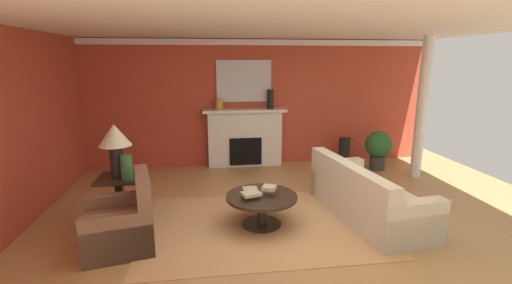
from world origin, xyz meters
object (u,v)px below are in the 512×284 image
Objects in this scene: vase_mantel_left at (219,105)px; vase_tall_corner at (344,152)px; mantel_mirror at (244,81)px; sofa at (365,198)px; vase_mantel_right at (270,99)px; potted_plant at (378,147)px; side_table at (120,197)px; table_lamp at (115,140)px; fireplace at (245,139)px; coffee_table at (262,203)px; armchair_near_window at (122,225)px; vase_on_side_table at (127,167)px.

vase_tall_corner is (2.72, -0.25, -1.06)m from vase_mantel_left.
mantel_mirror reaches higher than sofa.
vase_mantel_right reaches higher than potted_plant.
table_lamp is (0.00, 0.00, 0.82)m from side_table.
table_lamp is 3.33× the size of vase_mantel_left.
fireplace is 2.86m from potted_plant.
mantel_mirror reaches higher than vase_tall_corner.
side_table is (-1.98, 0.34, 0.06)m from coffee_table.
armchair_near_window is 1.52× the size of vase_tall_corner.
fireplace is 1.04m from vase_mantel_right.
sofa is at bearing -54.53° from vase_mantel_left.
armchair_near_window is at bearing -126.51° from vase_mantel_right.
potted_plant is at bearing -13.70° from fireplace.
potted_plant is (4.84, 1.95, -0.73)m from table_lamp.
table_lamp is 1.77× the size of vase_mantel_right.
side_table is 2.03× the size of vase_on_side_table.
sofa is 5.20× the size of vase_mantel_right.
table_lamp is 2.99m from vase_mantel_left.
vase_tall_corner is at bearing 36.84° from armchair_near_window.
side_table is 5.21m from potted_plant.
potted_plant is at bearing -16.02° from mantel_mirror.
sofa is 2.65× the size of potted_plant.
table_lamp is at bearing -126.95° from mantel_mirror.
fireplace is 3.34m from side_table.
vase_tall_corner is (4.24, 2.32, -0.09)m from side_table.
vase_mantel_right is at bearing 44.55° from table_lamp.
vase_on_side_table reaches higher than coffee_table.
fireplace reaches higher than potted_plant.
vase_mantel_right reaches higher than sofa.
mantel_mirror reaches higher than vase_mantel_right.
vase_tall_corner is (4.06, 3.04, 0.01)m from armchair_near_window.
table_lamp is at bearing 103.63° from armchair_near_window.
fireplace is at bearing 117.07° from sofa.
vase_mantel_right reaches higher than vase_on_side_table.
mantel_mirror is 1.18× the size of coffee_table.
side_table is at bearing 170.19° from coffee_table.
mantel_mirror is at bearing 56.25° from vase_on_side_table.
vase_tall_corner is at bearing -8.75° from vase_mantel_right.
mantel_mirror is at bearing 90.00° from fireplace.
potted_plant is at bearing 29.77° from armchair_near_window.
vase_mantel_right is at bearing 0.00° from vase_mantel_left.
sofa is 3.56m from side_table.
vase_on_side_table is at bearing -149.14° from vase_tall_corner.
side_table is 1.65× the size of vase_mantel_right.
fireplace is 2.16× the size of potted_plant.
mantel_mirror is at bearing 88.50° from coffee_table.
armchair_near_window reaches higher than coffee_table.
vase_mantel_right is at bearing 44.55° from side_table.
table_lamp is (-3.55, 0.28, 0.93)m from sofa.
potted_plant is (2.77, -0.80, -1.36)m from mantel_mirror.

